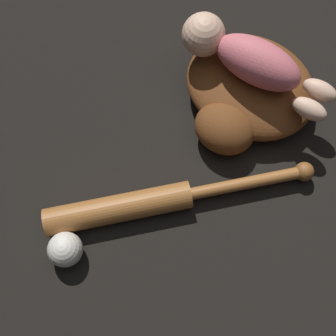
{
  "coord_description": "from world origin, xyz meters",
  "views": [
    {
      "loc": [
        -0.17,
        0.56,
        0.96
      ],
      "look_at": [
        0.03,
        0.3,
        0.07
      ],
      "focal_mm": 50.0,
      "sensor_mm": 36.0,
      "label": 1
    }
  ],
  "objects": [
    {
      "name": "baseball_bat",
      "position": [
        0.03,
        0.37,
        0.03
      ],
      "size": [
        0.4,
        0.46,
        0.06
      ],
      "color": "#9E602D",
      "rests_on": "ground"
    },
    {
      "name": "baby_figure",
      "position": [
        0.04,
        0.02,
        0.14
      ],
      "size": [
        0.36,
        0.12,
        0.09
      ],
      "color": "#D16670",
      "rests_on": "baseball_glove"
    },
    {
      "name": "ground_plane",
      "position": [
        0.0,
        0.0,
        0.0
      ],
      "size": [
        6.0,
        6.0,
        0.0
      ],
      "primitive_type": "plane",
      "color": "black"
    },
    {
      "name": "baseball_glove",
      "position": [
        0.01,
        0.04,
        0.05
      ],
      "size": [
        0.32,
        0.33,
        0.09
      ],
      "color": "brown",
      "rests_on": "ground"
    },
    {
      "name": "baseball",
      "position": [
        0.1,
        0.55,
        0.04
      ],
      "size": [
        0.07,
        0.07,
        0.07
      ],
      "color": "silver",
      "rests_on": "ground"
    }
  ]
}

